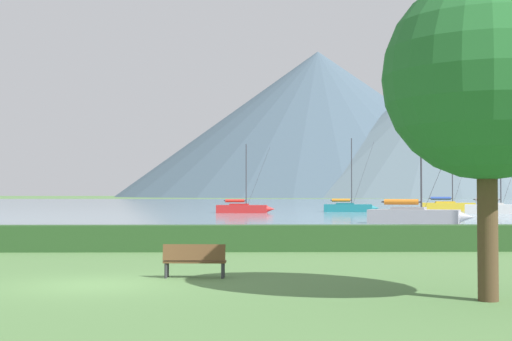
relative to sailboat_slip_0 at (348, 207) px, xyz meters
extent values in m
plane|color=#517A42|center=(-17.13, -72.04, -0.57)|extent=(1000.00, 1000.00, 0.00)
cube|color=gray|center=(-17.13, 64.96, -0.57)|extent=(320.00, 246.00, 0.00)
cube|color=#284C23|center=(-17.13, -61.04, -0.04)|extent=(80.00, 1.20, 1.06)
cube|color=#19707A|center=(-0.09, 0.01, -0.11)|extent=(6.06, 2.61, 0.92)
cone|color=#19707A|center=(3.25, -0.33, -0.11)|extent=(1.08, 0.88, 0.79)
cube|color=#16646E|center=(-0.43, 0.04, 0.23)|extent=(2.32, 1.63, 0.59)
cylinder|color=#333338|center=(0.41, -0.04, 4.26)|extent=(0.12, 0.12, 8.64)
cylinder|color=#333338|center=(-0.91, 0.09, 0.86)|extent=(2.65, 0.37, 0.10)
cylinder|color=orange|center=(-0.91, 0.09, 0.86)|extent=(2.28, 0.60, 0.37)
cylinder|color=#333338|center=(1.79, -0.18, 4.04)|extent=(2.79, 0.31, 8.22)
cube|color=gold|center=(13.66, 4.25, -0.04)|extent=(6.99, 3.46, 1.05)
cone|color=gold|center=(17.42, 3.56, -0.04)|extent=(1.29, 1.09, 0.89)
cube|color=gold|center=(13.29, 4.32, 0.34)|extent=(2.73, 2.03, 0.67)
cylinder|color=#333338|center=(14.23, 4.15, 5.51)|extent=(0.13, 0.13, 11.02)
cylinder|color=#333338|center=(12.75, 4.42, 1.06)|extent=(2.98, 0.66, 0.11)
cylinder|color=#2847A3|center=(12.75, 4.42, 1.06)|extent=(2.59, 0.88, 0.42)
cylinder|color=#333338|center=(15.78, 3.86, 5.24)|extent=(3.13, 0.60, 10.48)
cube|color=red|center=(-13.24, -5.00, -0.11)|extent=(6.04, 2.53, 0.92)
cone|color=red|center=(-9.89, -5.30, -0.11)|extent=(1.07, 0.87, 0.79)
cube|color=#A52020|center=(-13.57, -4.97, 0.23)|extent=(2.30, 1.60, 0.59)
cylinder|color=#333338|center=(-12.74, -5.04, 3.72)|extent=(0.12, 0.12, 7.56)
cylinder|color=#333338|center=(-14.06, -4.93, 0.86)|extent=(2.64, 0.33, 0.10)
cylinder|color=red|center=(-14.06, -4.93, 0.86)|extent=(2.27, 0.57, 0.37)
cylinder|color=#333338|center=(-11.36, -5.17, 3.53)|extent=(2.79, 0.27, 7.19)
cube|color=#9E9EA3|center=(-0.04, -34.77, -0.03)|extent=(7.21, 4.66, 1.07)
cone|color=#9E9EA3|center=(3.59, -36.19, -0.03)|extent=(1.42, 1.28, 0.91)
cube|color=gray|center=(-0.41, -34.63, 0.36)|extent=(2.96, 2.45, 0.68)
cylinder|color=#333338|center=(0.50, -34.99, 4.12)|extent=(0.14, 0.14, 8.21)
cylinder|color=#333338|center=(-0.93, -34.43, 1.09)|extent=(2.91, 1.23, 0.12)
cylinder|color=orange|center=(-0.93, -34.43, 1.09)|extent=(2.59, 1.35, 0.43)
cylinder|color=#333338|center=(2.00, -35.57, 3.92)|extent=(3.03, 1.21, 7.81)
cube|color=white|center=(15.15, -9.39, -0.05)|extent=(6.99, 4.26, 1.04)
cube|color=silver|center=(14.80, -9.27, 0.33)|extent=(2.83, 2.29, 0.66)
cylinder|color=#333338|center=(15.69, -9.57, 5.09)|extent=(0.13, 0.13, 10.18)
cylinder|color=#333338|center=(14.28, -9.10, 1.04)|extent=(2.86, 1.06, 0.11)
cylinder|color=gray|center=(14.28, -9.10, 1.04)|extent=(2.53, 1.20, 0.42)
cube|color=brown|center=(-14.64, -70.45, -0.12)|extent=(1.77, 0.55, 0.06)
cube|color=brown|center=(-14.65, -70.63, 0.15)|extent=(1.75, 0.23, 0.45)
cylinder|color=#333338|center=(-13.84, -70.33, -0.35)|extent=(0.08, 0.08, 0.45)
cylinder|color=#333338|center=(-15.42, -70.24, -0.35)|extent=(0.08, 0.08, 0.45)
cylinder|color=#333338|center=(-13.86, -70.66, -0.35)|extent=(0.08, 0.08, 0.45)
cylinder|color=#333338|center=(-15.44, -70.57, -0.35)|extent=(0.08, 0.08, 0.45)
cylinder|color=#4C3823|center=(-7.89, -75.02, 1.10)|extent=(0.45, 0.45, 3.36)
sphere|color=#24632D|center=(-7.89, -75.02, 4.40)|extent=(4.62, 4.62, 4.62)
cone|color=#425666|center=(31.28, 333.42, 41.63)|extent=(232.17, 232.17, 84.41)
cone|color=slate|center=(91.96, 290.77, 31.36)|extent=(202.71, 202.71, 63.86)
camera|label=1|loc=(-13.35, -91.21, 1.82)|focal=51.70mm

